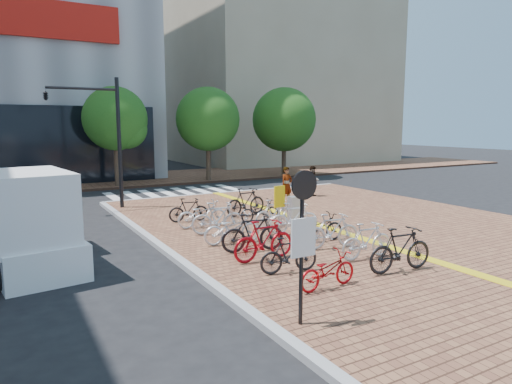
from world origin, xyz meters
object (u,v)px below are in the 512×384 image
pedestrian_a (287,185)px  traffic_light_pole (87,119)px  bike_9 (367,241)px  bike_8 (400,249)px  bike_10 (332,231)px  yellow_sign (279,201)px  notice_sign (303,229)px  bike_6 (202,214)px  bike_7 (189,210)px  bike_4 (232,229)px  utility_box (296,212)px  bike_12 (294,218)px  bike_14 (260,211)px  bike_13 (274,213)px  bike_11 (319,227)px  bike_0 (328,270)px  pedestrian_b (313,181)px  bike_15 (246,202)px  bike_1 (289,255)px  bike_2 (264,240)px  box_truck (29,221)px  bike_5 (218,218)px  bike_3 (253,232)px

pedestrian_a → traffic_light_pole: size_ratio=0.30×
bike_9 → traffic_light_pole: 13.09m
bike_8 → bike_10: bearing=7.6°
yellow_sign → notice_sign: size_ratio=0.58×
pedestrian_a → bike_6: bearing=-162.9°
bike_7 → notice_sign: bearing=178.2°
bike_4 → traffic_light_pole: 9.30m
utility_box → notice_sign: (-4.54, -6.82, 1.27)m
bike_4 → bike_12: (2.44, 0.17, 0.06)m
bike_12 → bike_14: 2.26m
bike_13 → traffic_light_pole: bearing=26.0°
bike_9 → bike_11: size_ratio=0.99×
bike_0 → bike_7: size_ratio=1.04×
bike_7 → traffic_light_pole: traffic_light_pole is taller
bike_6 → bike_14: bearing=-93.3°
pedestrian_b → traffic_light_pole: size_ratio=0.27×
bike_13 → bike_15: (0.16, 2.44, 0.05)m
bike_1 → bike_15: bike_15 is taller
bike_12 → traffic_light_pole: 10.15m
bike_8 → bike_15: size_ratio=1.01×
bike_12 → bike_15: (0.05, 3.57, 0.03)m
utility_box → bike_2: bearing=-136.2°
bike_1 → bike_6: 5.86m
bike_0 → box_truck: (-5.75, 5.63, 0.69)m
bike_5 → yellow_sign: size_ratio=1.09×
bike_0 → pedestrian_b: size_ratio=1.02×
pedestrian_b → notice_sign: notice_sign is taller
bike_5 → utility_box: utility_box is taller
bike_1 → pedestrian_b: pedestrian_b is taller
bike_11 → notice_sign: notice_sign is taller
bike_4 → box_truck: bearing=84.7°
bike_3 → notice_sign: notice_sign is taller
bike_14 → bike_15: size_ratio=0.85×
bike_0 → bike_13: (2.19, 5.89, 0.10)m
bike_4 → bike_10: bearing=-124.2°
bike_1 → bike_15: bearing=-10.5°
bike_3 → bike_12: bearing=-50.8°
notice_sign → traffic_light_pole: size_ratio=0.51×
bike_4 → bike_8: 5.18m
bike_6 → bike_3: bearing=-177.9°
bike_7 → bike_10: 6.20m
bike_7 → pedestrian_b: pedestrian_b is taller
bike_15 → yellow_sign: size_ratio=1.14×
bike_13 → pedestrian_b: bearing=-58.0°
bike_2 → bike_13: size_ratio=1.09×
bike_8 → bike_5: bearing=26.5°
bike_7 → bike_4: bearing=-173.1°
bike_14 → bike_13: bearing=179.4°
bike_2 → traffic_light_pole: bearing=13.3°
traffic_light_pole → box_truck: traffic_light_pole is taller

